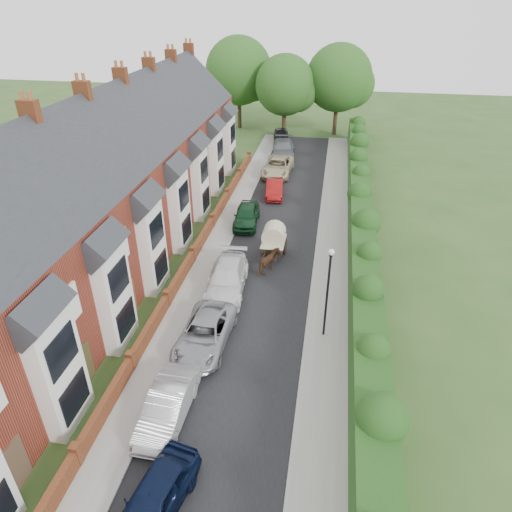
{
  "coord_description": "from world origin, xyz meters",
  "views": [
    {
      "loc": [
        3.08,
        -14.53,
        15.56
      ],
      "look_at": [
        -0.78,
        7.73,
        2.2
      ],
      "focal_mm": 32.0,
      "sensor_mm": 36.0,
      "label": 1
    }
  ],
  "objects_px": {
    "car_green": "(246,215)",
    "car_black": "(281,135)",
    "lamppost": "(328,283)",
    "car_silver_b": "(205,334)",
    "car_grey": "(283,149)",
    "car_white": "(227,279)",
    "car_navy": "(155,499)",
    "horse_cart": "(274,239)",
    "car_beige": "(278,166)",
    "horse": "(269,262)",
    "car_silver_a": "(167,406)",
    "car_red": "(274,188)"
  },
  "relations": [
    {
      "from": "car_green",
      "to": "car_silver_b",
      "type": "bearing_deg",
      "value": -91.83
    },
    {
      "from": "car_silver_a",
      "to": "car_silver_b",
      "type": "height_order",
      "value": "car_silver_a"
    },
    {
      "from": "car_white",
      "to": "car_beige",
      "type": "height_order",
      "value": "car_white"
    },
    {
      "from": "car_grey",
      "to": "car_black",
      "type": "relative_size",
      "value": 1.24
    },
    {
      "from": "car_silver_b",
      "to": "car_navy",
      "type": "bearing_deg",
      "value": -84.12
    },
    {
      "from": "horse_cart",
      "to": "car_silver_b",
      "type": "bearing_deg",
      "value": -103.47
    },
    {
      "from": "car_beige",
      "to": "car_grey",
      "type": "bearing_deg",
      "value": 93.83
    },
    {
      "from": "car_grey",
      "to": "car_black",
      "type": "height_order",
      "value": "car_grey"
    },
    {
      "from": "car_navy",
      "to": "horse",
      "type": "relative_size",
      "value": 2.35
    },
    {
      "from": "car_navy",
      "to": "car_grey",
      "type": "height_order",
      "value": "car_grey"
    },
    {
      "from": "car_navy",
      "to": "lamppost",
      "type": "bearing_deg",
      "value": 74.27
    },
    {
      "from": "car_black",
      "to": "car_silver_b",
      "type": "bearing_deg",
      "value": -97.36
    },
    {
      "from": "car_white",
      "to": "car_black",
      "type": "xyz_separation_m",
      "value": [
        -0.57,
        30.43,
        -0.02
      ]
    },
    {
      "from": "car_red",
      "to": "horse_cart",
      "type": "height_order",
      "value": "horse_cart"
    },
    {
      "from": "car_grey",
      "to": "horse_cart",
      "type": "xyz_separation_m",
      "value": [
        1.92,
        -21.17,
        0.61
      ]
    },
    {
      "from": "car_silver_a",
      "to": "horse",
      "type": "relative_size",
      "value": 2.45
    },
    {
      "from": "car_silver_b",
      "to": "car_green",
      "type": "xyz_separation_m",
      "value": [
        -0.5,
        13.68,
        0.04
      ]
    },
    {
      "from": "lamppost",
      "to": "horse",
      "type": "xyz_separation_m",
      "value": [
        -3.65,
        5.52,
        -2.54
      ]
    },
    {
      "from": "car_red",
      "to": "car_black",
      "type": "xyz_separation_m",
      "value": [
        -1.4,
        15.88,
        0.09
      ]
    },
    {
      "from": "car_navy",
      "to": "car_red",
      "type": "xyz_separation_m",
      "value": [
        0.23,
        28.0,
        -0.05
      ]
    },
    {
      "from": "lamppost",
      "to": "car_silver_b",
      "type": "xyz_separation_m",
      "value": [
        -5.83,
        -1.69,
        -2.6
      ]
    },
    {
      "from": "car_silver_a",
      "to": "car_black",
      "type": "relative_size",
      "value": 0.98
    },
    {
      "from": "car_green",
      "to": "car_beige",
      "type": "bearing_deg",
      "value": 81.19
    },
    {
      "from": "car_red",
      "to": "horse_cart",
      "type": "bearing_deg",
      "value": -88.76
    },
    {
      "from": "lamppost",
      "to": "horse",
      "type": "height_order",
      "value": "lamppost"
    },
    {
      "from": "car_silver_a",
      "to": "horse",
      "type": "distance_m",
      "value": 12.14
    },
    {
      "from": "car_green",
      "to": "car_black",
      "type": "height_order",
      "value": "car_black"
    },
    {
      "from": "lamppost",
      "to": "car_white",
      "type": "height_order",
      "value": "lamppost"
    },
    {
      "from": "horse",
      "to": "car_beige",
      "type": "bearing_deg",
      "value": -61.88
    },
    {
      "from": "car_green",
      "to": "car_red",
      "type": "distance_m",
      "value": 5.96
    },
    {
      "from": "horse_cart",
      "to": "car_navy",
      "type": "bearing_deg",
      "value": -95.12
    },
    {
      "from": "lamppost",
      "to": "car_beige",
      "type": "xyz_separation_m",
      "value": [
        -5.4,
        23.04,
        -2.52
      ]
    },
    {
      "from": "car_beige",
      "to": "car_grey",
      "type": "distance_m",
      "value": 5.58
    },
    {
      "from": "car_red",
      "to": "car_beige",
      "type": "relative_size",
      "value": 0.72
    },
    {
      "from": "car_red",
      "to": "car_silver_b",
      "type": "bearing_deg",
      "value": -98.67
    },
    {
      "from": "car_silver_a",
      "to": "car_white",
      "type": "relative_size",
      "value": 0.82
    },
    {
      "from": "car_navy",
      "to": "horse_cart",
      "type": "relative_size",
      "value": 1.23
    },
    {
      "from": "car_white",
      "to": "car_grey",
      "type": "distance_m",
      "value": 25.38
    },
    {
      "from": "car_silver_b",
      "to": "car_green",
      "type": "relative_size",
      "value": 1.15
    },
    {
      "from": "horse",
      "to": "car_silver_a",
      "type": "bearing_deg",
      "value": 100.61
    },
    {
      "from": "car_white",
      "to": "horse",
      "type": "distance_m",
      "value": 3.16
    },
    {
      "from": "car_black",
      "to": "horse_cart",
      "type": "bearing_deg",
      "value": -92.28
    },
    {
      "from": "car_silver_b",
      "to": "car_beige",
      "type": "height_order",
      "value": "car_beige"
    },
    {
      "from": "car_beige",
      "to": "lamppost",
      "type": "bearing_deg",
      "value": -74.71
    },
    {
      "from": "lamppost",
      "to": "car_green",
      "type": "xyz_separation_m",
      "value": [
        -6.34,
        12.0,
        -2.55
      ]
    },
    {
      "from": "car_black",
      "to": "car_grey",
      "type": "bearing_deg",
      "value": -88.91
    },
    {
      "from": "car_silver_a",
      "to": "car_beige",
      "type": "xyz_separation_m",
      "value": [
        0.73,
        29.4,
        0.06
      ]
    },
    {
      "from": "car_navy",
      "to": "car_beige",
      "type": "xyz_separation_m",
      "value": [
        -0.17,
        33.24,
        0.06
      ]
    },
    {
      "from": "car_silver_b",
      "to": "car_white",
      "type": "xyz_separation_m",
      "value": [
        0.0,
        4.93,
        0.08
      ]
    },
    {
      "from": "car_green",
      "to": "car_black",
      "type": "distance_m",
      "value": 21.68
    }
  ]
}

